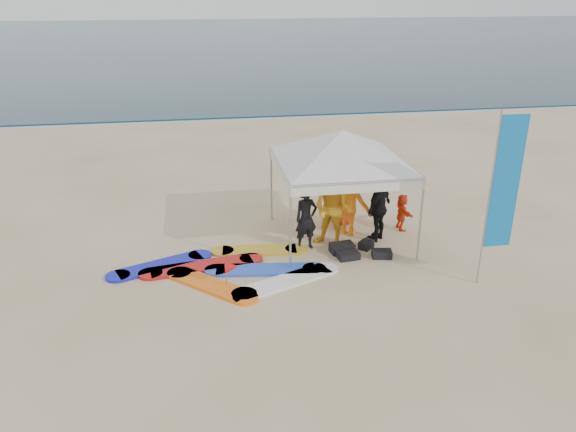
% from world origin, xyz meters
% --- Properties ---
extents(ground, '(120.00, 120.00, 0.00)m').
position_xyz_m(ground, '(0.00, 0.00, 0.00)').
color(ground, beige).
rests_on(ground, ground).
extents(ocean, '(160.00, 84.00, 0.08)m').
position_xyz_m(ocean, '(0.00, 60.00, 0.04)').
color(ocean, '#0C2633').
rests_on(ocean, ground).
extents(shoreline_foam, '(160.00, 1.20, 0.01)m').
position_xyz_m(shoreline_foam, '(0.00, 18.20, 0.00)').
color(shoreline_foam, silver).
rests_on(shoreline_foam, ground).
extents(person_black_a, '(0.64, 0.49, 1.55)m').
position_xyz_m(person_black_a, '(1.00, 3.38, 0.78)').
color(person_black_a, black).
rests_on(person_black_a, ground).
extents(person_yellow, '(1.21, 1.16, 1.96)m').
position_xyz_m(person_yellow, '(1.65, 3.39, 0.98)').
color(person_yellow, yellow).
rests_on(person_yellow, ground).
extents(person_orange_a, '(1.33, 1.28, 1.82)m').
position_xyz_m(person_orange_a, '(2.27, 4.05, 0.91)').
color(person_orange_a, orange).
rests_on(person_orange_a, ground).
extents(person_black_b, '(1.02, 1.01, 1.73)m').
position_xyz_m(person_black_b, '(2.87, 3.57, 0.87)').
color(person_black_b, black).
rests_on(person_black_b, ground).
extents(person_orange_b, '(0.81, 0.56, 1.60)m').
position_xyz_m(person_orange_b, '(2.23, 4.69, 0.80)').
color(person_orange_b, red).
rests_on(person_orange_b, ground).
extents(person_seated, '(0.29, 0.91, 0.98)m').
position_xyz_m(person_seated, '(3.69, 4.08, 0.49)').
color(person_seated, red).
rests_on(person_seated, ground).
extents(canopy_tent, '(4.25, 4.25, 3.21)m').
position_xyz_m(canopy_tent, '(1.93, 3.80, 2.79)').
color(canopy_tent, '#A5A5A8').
rests_on(canopy_tent, ground).
extents(feather_flag, '(0.63, 0.04, 3.77)m').
position_xyz_m(feather_flag, '(4.60, 1.06, 2.22)').
color(feather_flag, '#A5A5A8').
rests_on(feather_flag, ground).
extents(marker_pennant, '(0.28, 0.28, 0.64)m').
position_xyz_m(marker_pennant, '(-0.92, 1.72, 0.49)').
color(marker_pennant, '#A5A5A8').
rests_on(marker_pennant, ground).
extents(gear_pile, '(1.41, 0.94, 0.22)m').
position_xyz_m(gear_pile, '(2.10, 2.85, 0.10)').
color(gear_pile, black).
rests_on(gear_pile, ground).
extents(surfboard_spread, '(4.81, 2.72, 0.07)m').
position_xyz_m(surfboard_spread, '(-0.89, 2.48, 0.04)').
color(surfboard_spread, blue).
rests_on(surfboard_spread, ground).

